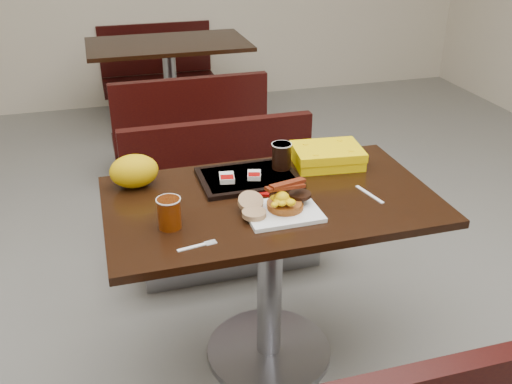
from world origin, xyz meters
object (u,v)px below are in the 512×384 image
object	(u,v)px
coffee_cup_near	(169,213)
paper_bag	(134,171)
table_near	(270,281)
knife	(369,194)
coffee_cup_far	(281,156)
bench_far_n	(159,69)
tray	(248,178)
hashbrown_sleeve_left	(227,178)
bench_far_s	(187,123)
pancake_stack	(285,205)
hashbrown_sleeve_right	(254,175)
platter	(282,212)
table_far	(171,91)
bench_near_n	(228,203)
fork	(191,247)
clamshell	(327,156)

from	to	relation	value
coffee_cup_near	paper_bag	bearing A→B (deg)	103.50
table_near	coffee_cup_near	xyz separation A→B (m)	(-0.38, -0.11, 0.43)
knife	coffee_cup_far	xyz separation A→B (m)	(-0.25, 0.28, 0.07)
bench_far_n	tray	xyz separation A→B (m)	(-0.04, -3.14, 0.40)
hashbrown_sleeve_left	bench_far_s	bearing A→B (deg)	95.29
pancake_stack	hashbrown_sleeve_left	bearing A→B (deg)	118.68
table_near	bench_far_n	bearing A→B (deg)	90.00
knife	tray	bearing A→B (deg)	-133.79
table_near	bench_far_n	world-z (taller)	table_near
hashbrown_sleeve_right	coffee_cup_far	size ratio (longest dim) A/B	0.66
platter	coffee_cup_far	bearing A→B (deg)	71.85
table_near	paper_bag	distance (m)	0.68
pancake_stack	knife	distance (m)	0.34
table_far	bench_far_n	xyz separation A→B (m)	(0.00, 0.70, -0.02)
platter	coffee_cup_near	world-z (taller)	coffee_cup_near
bench_near_n	hashbrown_sleeve_right	world-z (taller)	hashbrown_sleeve_right
knife	tray	xyz separation A→B (m)	(-0.40, 0.25, 0.01)
pancake_stack	fork	world-z (taller)	pancake_stack
table_far	knife	world-z (taller)	knife
bench_far_n	knife	bearing A→B (deg)	-83.98
platter	hashbrown_sleeve_left	bearing A→B (deg)	114.57
bench_far_s	paper_bag	bearing A→B (deg)	-105.60
bench_far_n	pancake_stack	world-z (taller)	pancake_stack
table_near	paper_bag	size ratio (longest dim) A/B	6.57
bench_far_s	knife	distance (m)	2.05
bench_far_s	pancake_stack	world-z (taller)	pancake_stack
table_far	coffee_cup_near	distance (m)	2.77
bench_near_n	coffee_cup_far	bearing A→B (deg)	-78.26
tray	fork	bearing A→B (deg)	-126.21
coffee_cup_far	table_far	bearing A→B (deg)	92.49
knife	tray	size ratio (longest dim) A/B	0.41
table_far	fork	size ratio (longest dim) A/B	9.26
bench_near_n	coffee_cup_far	xyz separation A→B (m)	(0.10, -0.50, 0.46)
hashbrown_sleeve_left	hashbrown_sleeve_right	distance (m)	0.11
knife	paper_bag	size ratio (longest dim) A/B	0.85
bench_far_n	coffee_cup_near	size ratio (longest dim) A/B	9.39
coffee_cup_near	clamshell	xyz separation A→B (m)	(0.69, 0.33, -0.02)
bench_near_n	coffee_cup_far	size ratio (longest dim) A/B	9.67
knife	coffee_cup_far	bearing A→B (deg)	-149.74
table_far	pancake_stack	size ratio (longest dim) A/B	9.46
table_far	pancake_stack	distance (m)	2.75
table_near	tray	bearing A→B (deg)	103.46
bench_far_s	fork	bearing A→B (deg)	-98.96
hashbrown_sleeve_right	paper_bag	distance (m)	0.45
fork	hashbrown_sleeve_right	bearing A→B (deg)	41.69
hashbrown_sleeve_right	clamshell	distance (m)	0.34
platter	hashbrown_sleeve_right	distance (m)	0.28
bench_far_s	coffee_cup_near	size ratio (longest dim) A/B	9.39
table_far	bench_near_n	bearing A→B (deg)	-90.00
bench_far_n	knife	distance (m)	3.42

